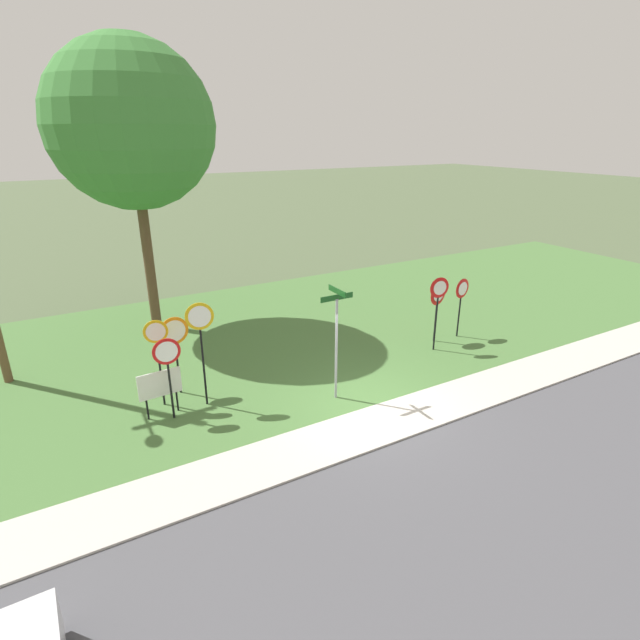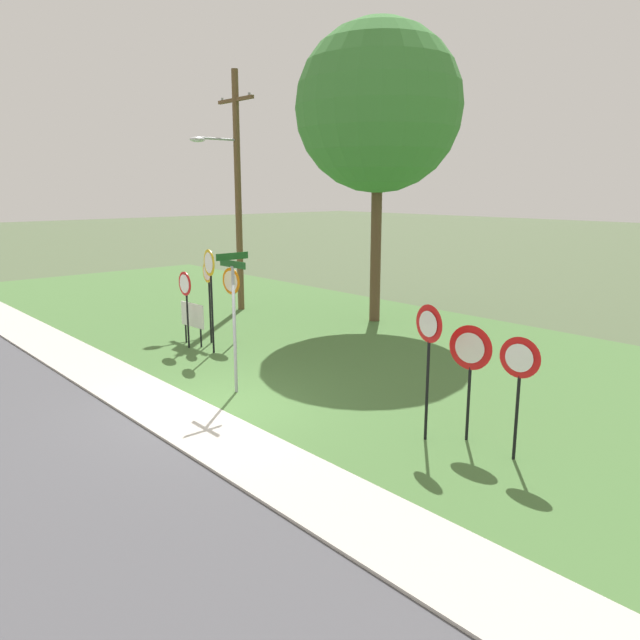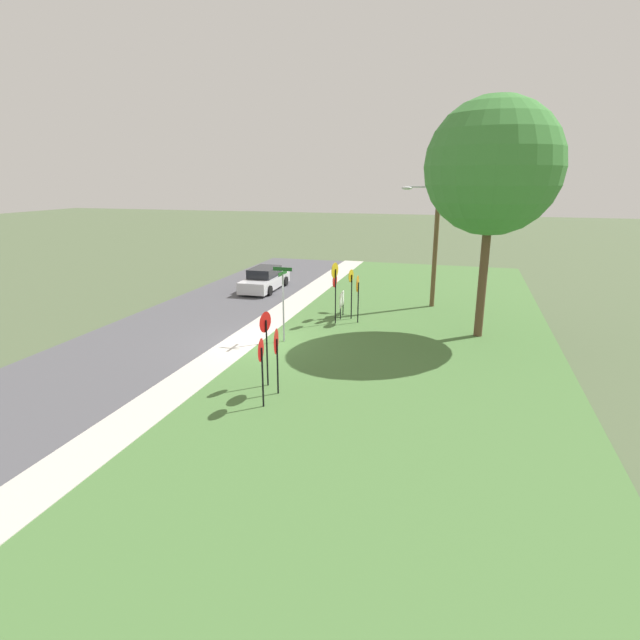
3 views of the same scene
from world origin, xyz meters
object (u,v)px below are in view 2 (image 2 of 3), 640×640
object	(u,v)px
stop_sign_far_center	(208,285)
yield_sign_far_left	(428,341)
stop_sign_near_left	(232,289)
stop_sign_far_left	(210,278)
street_name_post	(234,311)
utility_pole	(235,184)
yield_sign_near_right	(519,370)
oak_tree_left	(379,108)
notice_board	(193,317)
yield_sign_near_left	(470,356)
stop_sign_near_right	(186,293)

from	to	relation	value
stop_sign_far_center	yield_sign_far_left	bearing A→B (deg)	2.48
stop_sign_near_left	stop_sign_far_left	bearing A→B (deg)	-69.16
street_name_post	utility_pole	xyz separation A→B (m)	(-7.90, 5.45, 2.79)
yield_sign_near_right	oak_tree_left	world-z (taller)	oak_tree_left
notice_board	street_name_post	bearing A→B (deg)	-22.27
stop_sign_far_left	street_name_post	distance (m)	3.50
stop_sign_far_center	yield_sign_far_left	world-z (taller)	yield_sign_far_left
street_name_post	utility_pole	size ratio (longest dim) A/B	0.37
yield_sign_near_left	notice_board	distance (m)	9.44
street_name_post	stop_sign_near_left	bearing A→B (deg)	147.10
street_name_post	notice_board	world-z (taller)	street_name_post
yield_sign_near_left	oak_tree_left	distance (m)	11.65
stop_sign_far_left	oak_tree_left	xyz separation A→B (m)	(0.09, 6.50, 4.95)
yield_sign_near_right	notice_board	bearing A→B (deg)	172.25
yield_sign_near_right	street_name_post	distance (m)	6.26
yield_sign_near_right	yield_sign_far_left	distance (m)	1.63
stop_sign_near_right	yield_sign_near_right	xyz separation A→B (m)	(10.22, 0.40, -0.01)
stop_sign_near_left	yield_sign_near_right	size ratio (longest dim) A/B	1.06
stop_sign_far_left	yield_sign_near_left	size ratio (longest dim) A/B	1.34
stop_sign_near_left	stop_sign_near_right	size ratio (longest dim) A/B	1.02
street_name_post	yield_sign_near_left	bearing A→B (deg)	17.77
stop_sign_near_left	notice_board	size ratio (longest dim) A/B	1.82
street_name_post	notice_board	xyz separation A→B (m)	(-4.36, 1.44, -1.04)
oak_tree_left	stop_sign_near_left	bearing A→B (deg)	-95.68
stop_sign_far_left	utility_pole	xyz separation A→B (m)	(-4.69, 4.06, 2.55)
stop_sign_near_left	stop_sign_far_center	xyz separation A→B (m)	(-0.55, -0.44, 0.09)
stop_sign_far_left	street_name_post	xyz separation A→B (m)	(3.21, -1.38, -0.25)
stop_sign_near_right	stop_sign_far_center	world-z (taller)	stop_sign_far_center
stop_sign_near_left	stop_sign_near_right	xyz separation A→B (m)	(-0.49, -1.23, -0.05)
stop_sign_far_center	oak_tree_left	distance (m)	8.06
street_name_post	stop_sign_near_right	bearing A→B (deg)	164.67
yield_sign_near_left	street_name_post	distance (m)	5.31
notice_board	oak_tree_left	size ratio (longest dim) A/B	0.13
yield_sign_far_left	stop_sign_near_right	bearing A→B (deg)	-170.11
stop_sign_near_right	stop_sign_near_left	bearing A→B (deg)	70.22
stop_sign_far_left	yield_sign_far_left	size ratio (longest dim) A/B	1.15
yield_sign_near_right	yield_sign_far_left	world-z (taller)	yield_sign_far_left
utility_pole	oak_tree_left	world-z (taller)	oak_tree_left
stop_sign_near_right	utility_pole	size ratio (longest dim) A/B	0.26
stop_sign_near_left	utility_pole	world-z (taller)	utility_pole
yield_sign_far_left	street_name_post	size ratio (longest dim) A/B	0.80
yield_sign_near_left	utility_pole	world-z (taller)	utility_pole
yield_sign_near_left	street_name_post	bearing A→B (deg)	-172.70
stop_sign_far_left	yield_sign_far_left	world-z (taller)	stop_sign_far_left
yield_sign_near_left	street_name_post	xyz separation A→B (m)	(-5.05, -1.62, 0.27)
notice_board	utility_pole	bearing A→B (deg)	127.52
yield_sign_near_right	street_name_post	world-z (taller)	street_name_post
stop_sign_near_right	stop_sign_far_left	size ratio (longest dim) A/B	0.77
yield_sign_near_right	utility_pole	xyz separation A→B (m)	(-13.97, 3.91, 3.07)
stop_sign_far_center	street_name_post	distance (m)	4.64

